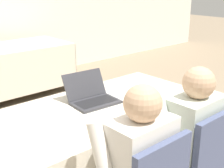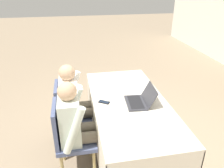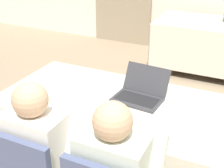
% 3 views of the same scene
% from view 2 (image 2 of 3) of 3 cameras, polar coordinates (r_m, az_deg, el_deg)
% --- Properties ---
extents(ground_plane, '(24.00, 24.00, 0.00)m').
position_cam_2_polar(ground_plane, '(3.14, 4.08, -16.15)').
color(ground_plane, gray).
extents(conference_table_near, '(1.90, 0.90, 0.74)m').
position_cam_2_polar(conference_table_near, '(2.79, 4.45, -7.41)').
color(conference_table_near, beige).
rests_on(conference_table_near, ground_plane).
extents(laptop, '(0.38, 0.35, 0.22)m').
position_cam_2_polar(laptop, '(2.64, 7.23, -4.23)').
color(laptop, '#333338').
rests_on(laptop, conference_table_near).
extents(cell_phone, '(0.13, 0.15, 0.01)m').
position_cam_2_polar(cell_phone, '(2.66, -2.08, -4.74)').
color(cell_phone, black).
rests_on(cell_phone, conference_table_near).
extents(paper_beside_laptop, '(0.23, 0.31, 0.00)m').
position_cam_2_polar(paper_beside_laptop, '(2.43, 8.84, -8.54)').
color(paper_beside_laptop, white).
rests_on(paper_beside_laptop, conference_table_near).
extents(paper_centre_table, '(0.27, 0.33, 0.00)m').
position_cam_2_polar(paper_centre_table, '(2.26, 15.40, -12.23)').
color(paper_centre_table, white).
rests_on(paper_centre_table, conference_table_near).
extents(paper_left_edge, '(0.28, 0.34, 0.00)m').
position_cam_2_polar(paper_left_edge, '(3.25, 4.84, 1.02)').
color(paper_left_edge, white).
rests_on(paper_left_edge, conference_table_near).
extents(chair_near_left, '(0.44, 0.44, 0.91)m').
position_cam_2_polar(chair_near_left, '(2.96, -11.23, -7.25)').
color(chair_near_left, tan).
rests_on(chair_near_left, ground_plane).
extents(chair_near_right, '(0.44, 0.44, 0.91)m').
position_cam_2_polar(chair_near_right, '(2.56, -11.14, -13.17)').
color(chair_near_right, tan).
rests_on(chair_near_right, ground_plane).
extents(person_checkered_shirt, '(0.50, 0.52, 1.17)m').
position_cam_2_polar(person_checkered_shirt, '(2.88, -9.44, -4.43)').
color(person_checkered_shirt, '#665B4C').
rests_on(person_checkered_shirt, ground_plane).
extents(person_white_shirt, '(0.50, 0.52, 1.17)m').
position_cam_2_polar(person_white_shirt, '(2.46, -9.01, -10.10)').
color(person_white_shirt, '#665B4C').
rests_on(person_white_shirt, ground_plane).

